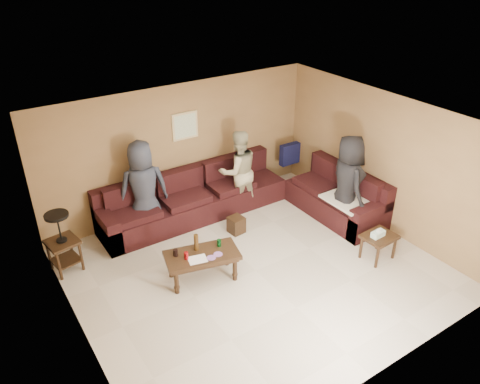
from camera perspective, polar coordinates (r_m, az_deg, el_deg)
The scene contains 10 objects.
room at distance 6.82m, azimuth 2.18°, elevation 1.45°, with size 5.60×5.50×2.50m.
sectional_sofa at distance 8.96m, azimuth 0.66°, elevation -1.11°, with size 4.65×2.90×0.97m.
coffee_table at distance 7.36m, azimuth -4.67°, elevation -7.95°, with size 1.24×0.83×0.76m.
end_table_left at distance 7.95m, azimuth -20.88°, elevation -5.63°, with size 0.53×0.53×1.05m.
side_table_right at distance 8.11m, azimuth 16.57°, elevation -5.47°, with size 0.56×0.47×0.59m.
waste_bin at distance 8.56m, azimuth -0.45°, elevation -4.02°, with size 0.26×0.26×0.31m, color #301D10.
wall_art at distance 8.80m, azimuth -6.72°, elevation 8.01°, with size 0.52×0.04×0.52m.
person_left at distance 8.37m, azimuth -11.66°, elevation 0.37°, with size 0.87×0.57×1.78m, color #2A2E3A.
person_middle at distance 8.99m, azimuth -0.22°, elevation 2.57°, with size 0.80×0.62×1.64m, color tan.
person_right at distance 8.60m, azimuth 12.93°, elevation 1.08°, with size 0.88×0.57×1.80m, color black.
Camera 1 is at (-3.55, -4.91, 4.79)m, focal length 35.00 mm.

